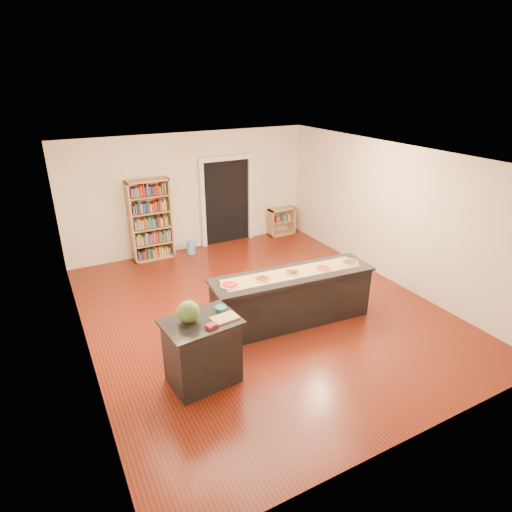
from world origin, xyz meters
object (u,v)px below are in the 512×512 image
side_counter (202,351)px  waste_bin (191,247)px  kitchen_island (292,298)px  bookshelf (151,220)px  watermelon (188,312)px  low_shelf (281,221)px

side_counter → waste_bin: side_counter is taller
side_counter → waste_bin: (1.45, 4.52, -0.34)m
kitchen_island → bookshelf: bookshelf is taller
watermelon → side_counter: bearing=-22.8°
kitchen_island → waste_bin: (-0.49, 3.75, -0.31)m
side_counter → bookshelf: size_ratio=0.53×
side_counter → bookshelf: bookshelf is taller
side_counter → watermelon: size_ratio=3.32×
kitchen_island → low_shelf: bearing=65.8°
side_counter → waste_bin: size_ratio=3.22×
kitchen_island → bookshelf: bearing=113.8°
side_counter → kitchen_island: bearing=15.6°
watermelon → kitchen_island: bearing=18.7°
bookshelf → watermelon: bearing=-98.9°
bookshelf → low_shelf: 3.54m
waste_bin → watermelon: (-1.59, -4.46, 0.98)m
side_counter → waste_bin: bearing=66.4°
bookshelf → waste_bin: (0.87, -0.13, -0.78)m
waste_bin → watermelon: size_ratio=1.03×
low_shelf → waste_bin: (-2.63, -0.15, -0.21)m
low_shelf → watermelon: size_ratio=2.41×
bookshelf → low_shelf: bearing=0.2°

